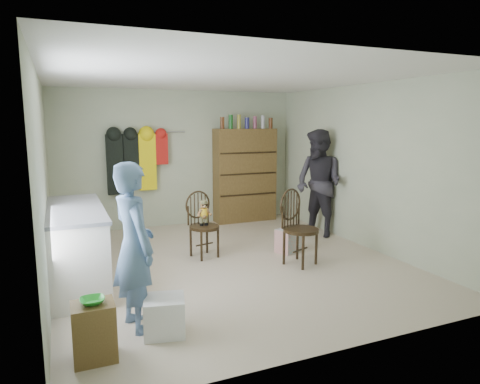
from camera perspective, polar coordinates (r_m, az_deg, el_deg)
name	(u,v)px	position (r m, az deg, el deg)	size (l,w,h in m)	color
ground_plane	(229,263)	(5.99, -1.47, -9.45)	(5.00, 5.00, 0.00)	beige
room_walls	(215,147)	(6.18, -3.36, 6.07)	(5.00, 5.00, 5.00)	#B9C1A1
counter	(77,246)	(5.47, -20.96, -6.74)	(0.64, 1.86, 0.94)	silver
stool	(94,332)	(3.85, -18.89, -17.20)	(0.34, 0.29, 0.48)	brown
bowl	(92,301)	(3.74, -19.11, -13.56)	(0.20, 0.20, 0.05)	green
plastic_tub	(165,316)	(4.14, -10.03, -15.93)	(0.36, 0.35, 0.35)	white
chair_front	(202,220)	(6.17, -5.04, -3.68)	(0.51, 0.51, 0.95)	#342412
chair_far	(297,224)	(5.88, 7.64, -4.27)	(0.60, 0.60, 1.03)	#342412
striped_bag	(288,241)	(6.47, 6.42, -6.45)	(0.33, 0.26, 0.35)	#E57D72
person_left	(134,247)	(4.10, -13.95, -7.07)	(0.58, 0.38, 1.58)	#57769F
person_right	(319,183)	(7.35, 10.46, 1.17)	(0.88, 0.68, 1.81)	#2D2B33
dresser	(245,175)	(8.34, 0.65, 2.33)	(1.20, 0.39, 2.06)	brown
coat_rack	(135,161)	(7.79, -13.77, 4.07)	(1.42, 0.12, 1.09)	#99999E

